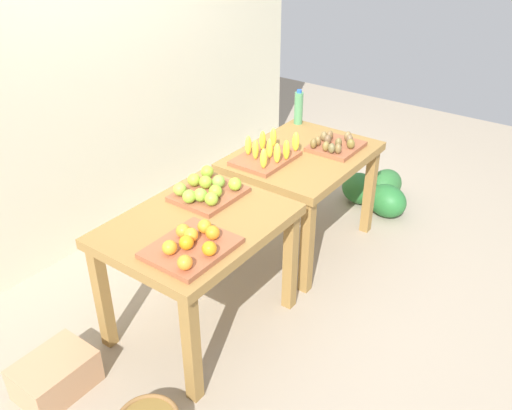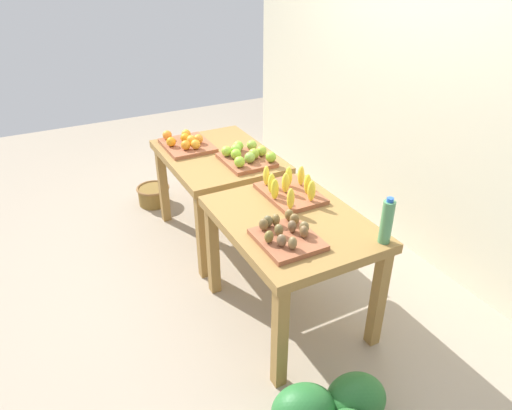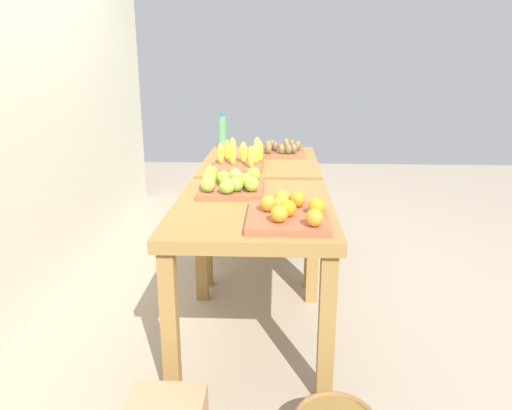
{
  "view_description": "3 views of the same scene",
  "coord_description": "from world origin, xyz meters",
  "px_view_note": "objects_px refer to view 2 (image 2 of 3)",
  "views": [
    {
      "loc": [
        -2.45,
        -1.79,
        2.37
      ],
      "look_at": [
        -0.0,
        -0.0,
        0.6
      ],
      "focal_mm": 38.19,
      "sensor_mm": 36.0,
      "label": 1
    },
    {
      "loc": [
        2.58,
        -1.3,
        2.2
      ],
      "look_at": [
        0.08,
        0.01,
        0.61
      ],
      "focal_mm": 32.6,
      "sensor_mm": 36.0,
      "label": 2
    },
    {
      "loc": [
        -2.93,
        -0.12,
        1.48
      ],
      "look_at": [
        -0.0,
        0.01,
        0.59
      ],
      "focal_mm": 35.02,
      "sensor_mm": 36.0,
      "label": 3
    }
  ],
  "objects_px": {
    "water_bottle": "(387,222)",
    "cardboard_produce_box": "(214,178)",
    "wicker_basket": "(154,195)",
    "apple_bin": "(246,156)",
    "display_table_left": "(218,166)",
    "display_table_right": "(291,234)",
    "orange_bin": "(186,143)",
    "kiwi_bin": "(286,235)",
    "banana_crate": "(290,190)"
  },
  "relations": [
    {
      "from": "water_bottle",
      "to": "cardboard_produce_box",
      "type": "relative_size",
      "value": 0.69
    },
    {
      "from": "water_bottle",
      "to": "cardboard_produce_box",
      "type": "distance_m",
      "value": 2.55
    },
    {
      "from": "display_table_left",
      "to": "apple_bin",
      "type": "relative_size",
      "value": 2.5
    },
    {
      "from": "kiwi_bin",
      "to": "cardboard_produce_box",
      "type": "xyz_separation_m",
      "value": [
        -2.17,
        0.45,
        -0.69
      ]
    },
    {
      "from": "banana_crate",
      "to": "kiwi_bin",
      "type": "bearing_deg",
      "value": -33.18
    },
    {
      "from": "display_table_right",
      "to": "wicker_basket",
      "type": "bearing_deg",
      "value": -169.69
    },
    {
      "from": "apple_bin",
      "to": "banana_crate",
      "type": "distance_m",
      "value": 0.63
    },
    {
      "from": "banana_crate",
      "to": "display_table_left",
      "type": "bearing_deg",
      "value": -171.49
    },
    {
      "from": "kiwi_bin",
      "to": "wicker_basket",
      "type": "xyz_separation_m",
      "value": [
        -2.11,
        -0.2,
        -0.7
      ]
    },
    {
      "from": "display_table_left",
      "to": "water_bottle",
      "type": "height_order",
      "value": "water_bottle"
    },
    {
      "from": "display_table_left",
      "to": "water_bottle",
      "type": "bearing_deg",
      "value": 11.54
    },
    {
      "from": "banana_crate",
      "to": "water_bottle",
      "type": "relative_size",
      "value": 1.61
    },
    {
      "from": "orange_bin",
      "to": "apple_bin",
      "type": "xyz_separation_m",
      "value": [
        0.48,
        0.3,
        0.01
      ]
    },
    {
      "from": "water_bottle",
      "to": "cardboard_produce_box",
      "type": "xyz_separation_m",
      "value": [
        -2.43,
        -0.02,
        -0.78
      ]
    },
    {
      "from": "display_table_left",
      "to": "cardboard_produce_box",
      "type": "xyz_separation_m",
      "value": [
        -0.86,
        0.3,
        -0.54
      ]
    },
    {
      "from": "display_table_right",
      "to": "apple_bin",
      "type": "xyz_separation_m",
      "value": [
        -0.87,
        0.13,
        0.16
      ]
    },
    {
      "from": "banana_crate",
      "to": "kiwi_bin",
      "type": "height_order",
      "value": "banana_crate"
    },
    {
      "from": "display_table_right",
      "to": "water_bottle",
      "type": "xyz_separation_m",
      "value": [
        0.45,
        0.32,
        0.24
      ]
    },
    {
      "from": "display_table_right",
      "to": "orange_bin",
      "type": "relative_size",
      "value": 2.36
    },
    {
      "from": "display_table_right",
      "to": "wicker_basket",
      "type": "distance_m",
      "value": 2.03
    },
    {
      "from": "banana_crate",
      "to": "water_bottle",
      "type": "xyz_separation_m",
      "value": [
        0.7,
        0.19,
        0.08
      ]
    },
    {
      "from": "display_table_left",
      "to": "wicker_basket",
      "type": "relative_size",
      "value": 3.32
    },
    {
      "from": "orange_bin",
      "to": "kiwi_bin",
      "type": "distance_m",
      "value": 1.54
    },
    {
      "from": "water_bottle",
      "to": "kiwi_bin",
      "type": "bearing_deg",
      "value": -119.13
    },
    {
      "from": "water_bottle",
      "to": "cardboard_produce_box",
      "type": "height_order",
      "value": "water_bottle"
    },
    {
      "from": "water_bottle",
      "to": "wicker_basket",
      "type": "relative_size",
      "value": 0.88
    },
    {
      "from": "display_table_right",
      "to": "wicker_basket",
      "type": "relative_size",
      "value": 3.32
    },
    {
      "from": "orange_bin",
      "to": "cardboard_produce_box",
      "type": "bearing_deg",
      "value": 143.13
    },
    {
      "from": "display_table_left",
      "to": "orange_bin",
      "type": "distance_m",
      "value": 0.33
    },
    {
      "from": "wicker_basket",
      "to": "apple_bin",
      "type": "bearing_deg",
      "value": 24.66
    },
    {
      "from": "apple_bin",
      "to": "water_bottle",
      "type": "relative_size",
      "value": 1.52
    },
    {
      "from": "orange_bin",
      "to": "banana_crate",
      "type": "xyz_separation_m",
      "value": [
        1.1,
        0.3,
        0.01
      ]
    },
    {
      "from": "banana_crate",
      "to": "water_bottle",
      "type": "distance_m",
      "value": 0.73
    },
    {
      "from": "display_table_left",
      "to": "apple_bin",
      "type": "height_order",
      "value": "apple_bin"
    },
    {
      "from": "display_table_right",
      "to": "banana_crate",
      "type": "distance_m",
      "value": 0.32
    },
    {
      "from": "display_table_left",
      "to": "banana_crate",
      "type": "relative_size",
      "value": 2.35
    },
    {
      "from": "display_table_left",
      "to": "display_table_right",
      "type": "height_order",
      "value": "same"
    },
    {
      "from": "display_table_right",
      "to": "orange_bin",
      "type": "bearing_deg",
      "value": -172.71
    },
    {
      "from": "orange_bin",
      "to": "water_bottle",
      "type": "distance_m",
      "value": 1.87
    },
    {
      "from": "display_table_left",
      "to": "kiwi_bin",
      "type": "height_order",
      "value": "kiwi_bin"
    },
    {
      "from": "orange_bin",
      "to": "display_table_left",
      "type": "bearing_deg",
      "value": 36.72
    },
    {
      "from": "kiwi_bin",
      "to": "water_bottle",
      "type": "height_order",
      "value": "water_bottle"
    },
    {
      "from": "apple_bin",
      "to": "water_bottle",
      "type": "xyz_separation_m",
      "value": [
        1.32,
        0.19,
        0.08
      ]
    },
    {
      "from": "banana_crate",
      "to": "cardboard_produce_box",
      "type": "distance_m",
      "value": 1.88
    },
    {
      "from": "wicker_basket",
      "to": "cardboard_produce_box",
      "type": "height_order",
      "value": "cardboard_produce_box"
    },
    {
      "from": "wicker_basket",
      "to": "kiwi_bin",
      "type": "bearing_deg",
      "value": 5.37
    },
    {
      "from": "cardboard_produce_box",
      "to": "wicker_basket",
      "type": "bearing_deg",
      "value": -84.8
    },
    {
      "from": "apple_bin",
      "to": "water_bottle",
      "type": "distance_m",
      "value": 1.34
    },
    {
      "from": "kiwi_bin",
      "to": "display_table_right",
      "type": "bearing_deg",
      "value": 140.59
    },
    {
      "from": "kiwi_bin",
      "to": "wicker_basket",
      "type": "distance_m",
      "value": 2.23
    }
  ]
}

